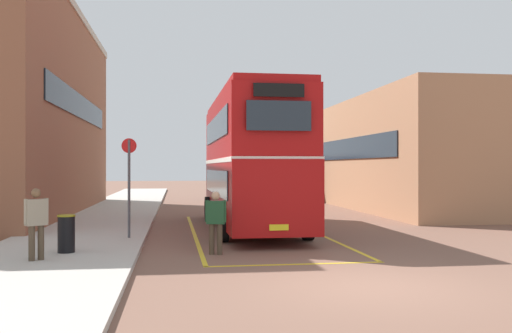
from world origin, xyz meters
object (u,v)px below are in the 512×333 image
object	(u,v)px
double_decker_bus	(250,159)
pedestrian_waiting_near	(36,219)
single_deck_bus	(266,175)
pedestrian_boarding	(216,218)
bus_stop_sign	(129,178)
litter_bin	(66,234)

from	to	relation	value
double_decker_bus	pedestrian_waiting_near	distance (m)	9.10
single_deck_bus	pedestrian_boarding	size ratio (longest dim) A/B	5.64
double_decker_bus	bus_stop_sign	size ratio (longest dim) A/B	3.68
double_decker_bus	litter_bin	distance (m)	8.09
single_deck_bus	litter_bin	size ratio (longest dim) A/B	9.85
double_decker_bus	pedestrian_waiting_near	bearing A→B (deg)	-129.81
double_decker_bus	litter_bin	bearing A→B (deg)	-132.49
litter_bin	bus_stop_sign	size ratio (longest dim) A/B	0.31
pedestrian_waiting_near	bus_stop_sign	distance (m)	4.30
pedestrian_waiting_near	bus_stop_sign	xyz separation A→B (m)	(1.72, 3.85, 0.83)
pedestrian_boarding	litter_bin	xyz separation A→B (m)	(-3.67, -0.07, -0.32)
pedestrian_boarding	bus_stop_sign	size ratio (longest dim) A/B	0.55
pedestrian_boarding	pedestrian_waiting_near	size ratio (longest dim) A/B	1.00
single_deck_bus	litter_bin	world-z (taller)	single_deck_bus
double_decker_bus	bus_stop_sign	world-z (taller)	double_decker_bus
pedestrian_waiting_near	litter_bin	xyz separation A→B (m)	(0.44, 1.10, -0.46)
pedestrian_waiting_near	bus_stop_sign	bearing A→B (deg)	65.90
pedestrian_boarding	litter_bin	world-z (taller)	pedestrian_boarding
pedestrian_boarding	bus_stop_sign	distance (m)	3.71
pedestrian_waiting_near	pedestrian_boarding	bearing A→B (deg)	15.99
litter_bin	single_deck_bus	bearing A→B (deg)	70.46
single_deck_bus	litter_bin	xyz separation A→B (m)	(-9.04, -25.48, -1.04)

